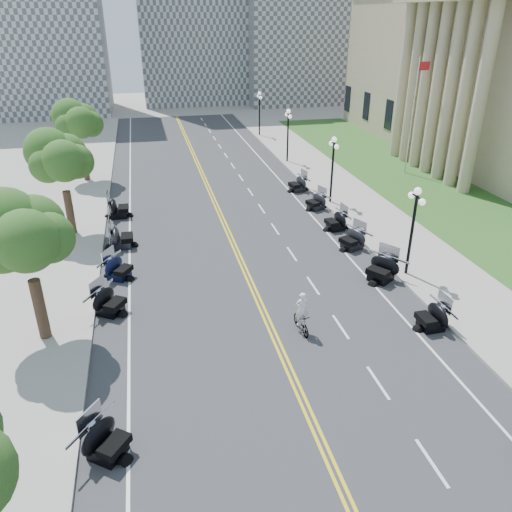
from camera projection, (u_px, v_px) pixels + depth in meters
ground at (274, 336)px, 22.54m from camera, size 160.00×160.00×0.00m
road at (234, 245)px, 31.31m from camera, size 16.00×90.00×0.01m
centerline_yellow_a at (232, 245)px, 31.28m from camera, size 0.12×90.00×0.00m
centerline_yellow_b at (236, 245)px, 31.33m from camera, size 0.12×90.00×0.00m
edge_line_north at (330, 236)px, 32.57m from camera, size 0.12×90.00×0.00m
edge_line_south at (130, 255)px, 30.04m from camera, size 0.12×90.00×0.00m
lane_dash_4 at (432, 463)px, 16.15m from camera, size 0.12×2.00×0.00m
lane_dash_5 at (378, 382)px, 19.66m from camera, size 0.12×2.00×0.00m
lane_dash_6 at (341, 327)px, 23.17m from camera, size 0.12×2.00×0.00m
lane_dash_7 at (313, 285)px, 26.68m from camera, size 0.12×2.00×0.00m
lane_dash_8 at (292, 254)px, 30.19m from camera, size 0.12×2.00×0.00m
lane_dash_9 at (275, 229)px, 33.69m from camera, size 0.12×2.00×0.00m
lane_dash_10 at (262, 209)px, 37.20m from camera, size 0.12×2.00×0.00m
lane_dash_11 at (250, 192)px, 40.71m from camera, size 0.12×2.00×0.00m
lane_dash_12 at (241, 178)px, 44.22m from camera, size 0.12×2.00×0.00m
lane_dash_13 at (233, 166)px, 47.73m from camera, size 0.12×2.00×0.00m
lane_dash_14 at (226, 155)px, 51.24m from camera, size 0.12×2.00×0.00m
lane_dash_15 at (220, 146)px, 54.75m from camera, size 0.12×2.00×0.00m
lane_dash_16 at (214, 138)px, 58.26m from camera, size 0.12×2.00×0.00m
lane_dash_17 at (210, 131)px, 61.76m from camera, size 0.12×2.00×0.00m
lane_dash_18 at (205, 125)px, 65.27m from camera, size 0.12×2.00×0.00m
lane_dash_19 at (202, 119)px, 68.78m from camera, size 0.12×2.00×0.00m
sidewalk_north at (388, 230)px, 33.36m from camera, size 5.00×90.00×0.15m
sidewalk_south at (58, 261)px, 29.20m from camera, size 5.00×90.00×0.15m
lawn at (422, 187)px, 41.77m from camera, size 9.00×60.00×0.10m
distant_block_a at (33, 15)px, 67.68m from camera, size 18.00×14.00×26.00m
distant_block_b at (189, 0)px, 76.42m from camera, size 16.00×12.00×30.00m
distant_block_c at (306, 29)px, 79.10m from camera, size 20.00×14.00×22.00m
street_lamp_2 at (412, 232)px, 26.61m from camera, size 0.50×1.20×4.90m
street_lamp_3 at (332, 170)px, 37.14m from camera, size 0.50×1.20×4.90m
street_lamp_4 at (288, 136)px, 47.67m from camera, size 0.50×1.20×4.90m
street_lamp_5 at (259, 114)px, 58.19m from camera, size 0.50×1.20×4.90m
flagpole at (412, 118)px, 43.21m from camera, size 1.10×0.20×10.00m
tree_2 at (25, 242)px, 20.24m from camera, size 4.80×4.80×9.20m
tree_3 at (62, 164)px, 30.76m from camera, size 4.80×4.80×9.20m
tree_4 at (79, 126)px, 41.29m from camera, size 4.80×4.80×9.20m
motorcycle_n_5 at (432, 316)px, 22.80m from camera, size 1.98×1.98×1.35m
motorcycle_n_6 at (382, 268)px, 26.91m from camera, size 3.03×3.03×1.53m
motorcycle_n_7 at (352, 238)px, 30.61m from camera, size 2.60×2.60×1.40m
motorcycle_n_8 at (336, 220)px, 33.33m from camera, size 2.16×2.16×1.38m
motorcycle_n_9 at (316, 201)px, 36.85m from camera, size 2.41×2.41×1.33m
motorcycle_n_10 at (298, 183)px, 40.62m from camera, size 2.29×2.29×1.39m
motorcycle_s_4 at (106, 439)px, 16.16m from camera, size 2.79×2.79×1.40m
motorcycle_s_6 at (109, 300)px, 23.94m from camera, size 2.81×2.81×1.42m
motorcycle_s_7 at (118, 267)px, 27.15m from camera, size 2.69×2.69×1.37m
motorcycle_s_8 at (121, 236)px, 30.76m from camera, size 2.21×2.21×1.54m
motorcycle_s_9 at (118, 207)px, 35.36m from camera, size 2.24×2.24×1.55m
bicycle at (301, 322)px, 22.63m from camera, size 0.64×1.67×0.98m
cyclist_rider at (302, 297)px, 22.04m from camera, size 0.62×0.41×1.69m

